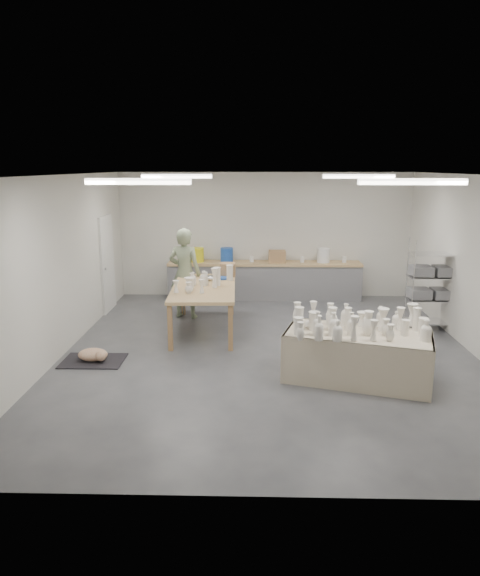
{
  "coord_description": "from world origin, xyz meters",
  "views": [
    {
      "loc": [
        -0.28,
        -8.39,
        3.14
      ],
      "look_at": [
        -0.5,
        0.37,
        1.05
      ],
      "focal_mm": 32.0,
      "sensor_mm": 36.0,
      "label": 1
    }
  ],
  "objects_px": {
    "drying_table": "(357,352)",
    "potter": "(185,273)",
    "work_table": "(206,286)",
    "red_stool": "(187,299)"
  },
  "relations": [
    {
      "from": "work_table",
      "to": "potter",
      "type": "bearing_deg",
      "value": 119.93
    },
    {
      "from": "work_table",
      "to": "potter",
      "type": "relative_size",
      "value": 1.27
    },
    {
      "from": "drying_table",
      "to": "red_stool",
      "type": "relative_size",
      "value": 5.82
    },
    {
      "from": "drying_table",
      "to": "potter",
      "type": "relative_size",
      "value": 1.21
    },
    {
      "from": "red_stool",
      "to": "work_table",
      "type": "bearing_deg",
      "value": -64.83
    },
    {
      "from": "drying_table",
      "to": "work_table",
      "type": "distance_m",
      "value": 3.45
    },
    {
      "from": "drying_table",
      "to": "work_table",
      "type": "height_order",
      "value": "work_table"
    },
    {
      "from": "drying_table",
      "to": "work_table",
      "type": "xyz_separation_m",
      "value": [
        -2.46,
        2.38,
        0.45
      ]
    },
    {
      "from": "drying_table",
      "to": "work_table",
      "type": "bearing_deg",
      "value": 152.24
    },
    {
      "from": "red_stool",
      "to": "potter",
      "type": "bearing_deg",
      "value": -90.0
    }
  ]
}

